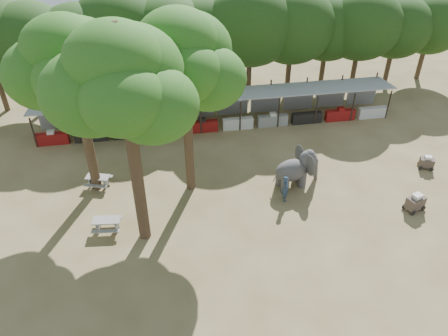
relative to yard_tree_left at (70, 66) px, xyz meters
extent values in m
plane|color=brown|center=(9.13, -7.19, -8.20)|extent=(100.00, 100.00, 0.00)
cube|color=#93969A|center=(9.13, 6.81, -5.70)|extent=(28.00, 2.99, 0.39)
cylinder|color=#2D2319|center=(-3.47, 5.46, -7.00)|extent=(0.12, 0.12, 2.40)
cylinder|color=#2D2319|center=(-3.47, 8.16, -6.80)|extent=(0.12, 0.12, 2.80)
cube|color=maroon|center=(-3.47, 5.71, -7.75)|extent=(2.38, 0.50, 0.90)
cube|color=gray|center=(-3.47, 8.11, -7.20)|extent=(2.52, 0.12, 2.00)
cylinder|color=#2D2319|center=(-0.67, 5.46, -7.00)|extent=(0.12, 0.12, 2.40)
cylinder|color=#2D2319|center=(-0.67, 8.16, -6.80)|extent=(0.12, 0.12, 2.80)
cube|color=black|center=(-0.67, 5.71, -7.75)|extent=(2.38, 0.50, 0.90)
cube|color=gray|center=(-0.67, 8.11, -7.20)|extent=(2.52, 0.12, 2.00)
cylinder|color=#2D2319|center=(2.13, 5.46, -7.00)|extent=(0.12, 0.12, 2.40)
cylinder|color=#2D2319|center=(2.13, 8.16, -6.80)|extent=(0.12, 0.12, 2.80)
cube|color=black|center=(2.13, 5.71, -7.75)|extent=(2.38, 0.50, 0.90)
cube|color=gray|center=(2.13, 8.11, -7.20)|extent=(2.52, 0.12, 2.00)
cylinder|color=#2D2319|center=(4.93, 5.46, -7.00)|extent=(0.12, 0.12, 2.40)
cylinder|color=#2D2319|center=(4.93, 8.16, -6.80)|extent=(0.12, 0.12, 2.80)
cube|color=silver|center=(4.93, 5.71, -7.75)|extent=(2.38, 0.50, 0.90)
cube|color=gray|center=(4.93, 8.11, -7.20)|extent=(2.52, 0.12, 2.00)
cylinder|color=#2D2319|center=(7.73, 5.46, -7.00)|extent=(0.12, 0.12, 2.40)
cylinder|color=#2D2319|center=(7.73, 8.16, -6.80)|extent=(0.12, 0.12, 2.80)
cube|color=maroon|center=(7.73, 5.71, -7.75)|extent=(2.38, 0.50, 0.90)
cube|color=gray|center=(7.73, 8.11, -7.20)|extent=(2.52, 0.12, 2.00)
cylinder|color=#2D2319|center=(10.53, 5.46, -7.00)|extent=(0.12, 0.12, 2.40)
cylinder|color=#2D2319|center=(10.53, 8.16, -6.80)|extent=(0.12, 0.12, 2.80)
cube|color=silver|center=(10.53, 5.71, -7.75)|extent=(2.38, 0.50, 0.90)
cube|color=gray|center=(10.53, 8.11, -7.20)|extent=(2.52, 0.12, 2.00)
cylinder|color=#2D2319|center=(13.33, 5.46, -7.00)|extent=(0.12, 0.12, 2.40)
cylinder|color=#2D2319|center=(13.33, 8.16, -6.80)|extent=(0.12, 0.12, 2.80)
cube|color=gray|center=(13.33, 5.71, -7.75)|extent=(2.38, 0.50, 0.90)
cube|color=gray|center=(13.33, 8.11, -7.20)|extent=(2.52, 0.12, 2.00)
cylinder|color=#2D2319|center=(16.13, 5.46, -7.00)|extent=(0.12, 0.12, 2.40)
cylinder|color=#2D2319|center=(16.13, 8.16, -6.80)|extent=(0.12, 0.12, 2.80)
cube|color=black|center=(16.13, 5.71, -7.75)|extent=(2.38, 0.50, 0.90)
cube|color=gray|center=(16.13, 8.11, -7.20)|extent=(2.52, 0.12, 2.00)
cylinder|color=#2D2319|center=(18.93, 5.46, -7.00)|extent=(0.12, 0.12, 2.40)
cylinder|color=#2D2319|center=(18.93, 8.16, -6.80)|extent=(0.12, 0.12, 2.80)
cube|color=maroon|center=(18.93, 5.71, -7.75)|extent=(2.38, 0.50, 0.90)
cube|color=gray|center=(18.93, 8.11, -7.20)|extent=(2.52, 0.12, 2.00)
cylinder|color=#2D2319|center=(21.73, 5.46, -7.00)|extent=(0.12, 0.12, 2.40)
cylinder|color=#2D2319|center=(21.73, 8.16, -6.80)|extent=(0.12, 0.12, 2.80)
cube|color=silver|center=(21.73, 5.71, -7.75)|extent=(2.38, 0.50, 0.90)
cube|color=gray|center=(21.73, 8.11, -7.20)|extent=(2.52, 0.12, 2.00)
cylinder|color=#332316|center=(0.13, -0.19, -3.60)|extent=(0.60, 0.60, 9.20)
cone|color=#332316|center=(0.13, -0.19, 1.00)|extent=(0.57, 0.57, 2.88)
ellipsoid|color=#1C5113|center=(-1.27, 0.11, -0.38)|extent=(4.80, 4.80, 3.94)
ellipsoid|color=#1C5113|center=(1.33, -0.79, -0.78)|extent=(4.20, 4.20, 3.44)
ellipsoid|color=#1C5113|center=(0.33, 0.91, 0.22)|extent=(5.20, 5.20, 4.26)
ellipsoid|color=#1C5113|center=(0.13, -1.49, -0.08)|extent=(3.80, 3.80, 3.12)
ellipsoid|color=#1C5113|center=(-0.17, 0.01, 1.02)|extent=(4.40, 4.40, 3.61)
cylinder|color=#332316|center=(3.13, -5.19, -3.00)|extent=(0.64, 0.64, 10.40)
cone|color=#332316|center=(3.13, -5.19, 2.20)|extent=(0.61, 0.61, 3.25)
ellipsoid|color=#1C5113|center=(1.73, -4.89, 0.64)|extent=(4.80, 4.80, 3.94)
ellipsoid|color=#1C5113|center=(4.33, -5.79, 0.24)|extent=(4.20, 4.20, 3.44)
ellipsoid|color=#1C5113|center=(3.33, -4.09, 1.24)|extent=(5.20, 5.20, 4.26)
ellipsoid|color=#1C5113|center=(3.13, -6.49, 0.94)|extent=(3.80, 3.80, 3.12)
ellipsoid|color=#1C5113|center=(2.83, -4.99, 2.04)|extent=(4.40, 4.40, 3.61)
cylinder|color=#332316|center=(6.13, -1.19, -3.40)|extent=(0.56, 0.56, 9.60)
cone|color=#332316|center=(6.13, -1.19, 1.40)|extent=(0.53, 0.53, 3.00)
ellipsoid|color=#1C5113|center=(4.73, -0.89, -0.04)|extent=(4.80, 4.80, 3.94)
ellipsoid|color=#1C5113|center=(7.33, -1.79, -0.44)|extent=(4.20, 4.20, 3.44)
ellipsoid|color=#1C5113|center=(6.33, -0.09, 0.56)|extent=(5.20, 5.20, 4.26)
ellipsoid|color=#1C5113|center=(6.13, -2.49, 0.26)|extent=(3.80, 3.80, 3.12)
ellipsoid|color=#1C5113|center=(5.83, -0.99, 1.36)|extent=(4.40, 4.40, 3.61)
cylinder|color=#332316|center=(-7.53, 11.81, -6.33)|extent=(0.44, 0.44, 3.74)
cylinder|color=#332316|center=(-4.20, 11.81, -6.33)|extent=(0.44, 0.44, 3.74)
ellipsoid|color=black|center=(-4.20, 11.81, -2.68)|extent=(6.46, 5.95, 5.61)
cylinder|color=#332316|center=(-0.87, 11.81, -6.33)|extent=(0.44, 0.44, 3.74)
ellipsoid|color=black|center=(-0.87, 11.81, -2.68)|extent=(6.46, 5.95, 5.61)
cylinder|color=#332316|center=(2.47, 11.81, -6.33)|extent=(0.44, 0.44, 3.74)
ellipsoid|color=black|center=(2.47, 11.81, -2.68)|extent=(6.46, 5.95, 5.61)
cylinder|color=#332316|center=(5.80, 11.81, -6.33)|extent=(0.44, 0.44, 3.74)
ellipsoid|color=black|center=(5.80, 11.81, -2.68)|extent=(6.46, 5.95, 5.61)
cylinder|color=#332316|center=(9.13, 11.81, -6.33)|extent=(0.44, 0.44, 3.74)
ellipsoid|color=black|center=(9.13, 11.81, -2.68)|extent=(6.46, 5.95, 5.61)
cylinder|color=#332316|center=(12.47, 11.81, -6.33)|extent=(0.44, 0.44, 3.74)
ellipsoid|color=black|center=(12.47, 11.81, -2.68)|extent=(6.46, 5.95, 5.61)
cylinder|color=#332316|center=(15.80, 11.81, -6.33)|extent=(0.44, 0.44, 3.74)
ellipsoid|color=black|center=(15.80, 11.81, -2.68)|extent=(6.46, 5.95, 5.61)
cylinder|color=#332316|center=(19.13, 11.81, -6.33)|extent=(0.44, 0.44, 3.74)
ellipsoid|color=black|center=(19.13, 11.81, -2.68)|extent=(6.46, 5.95, 5.61)
cylinder|color=#332316|center=(22.47, 11.81, -6.33)|extent=(0.44, 0.44, 3.74)
ellipsoid|color=black|center=(22.47, 11.81, -2.68)|extent=(6.46, 5.95, 5.61)
cylinder|color=#332316|center=(25.80, 11.81, -6.33)|extent=(0.44, 0.44, 3.74)
ellipsoid|color=black|center=(25.80, 11.81, -2.68)|extent=(6.46, 5.95, 5.61)
cylinder|color=#332316|center=(29.13, 11.81, -6.33)|extent=(0.44, 0.44, 3.74)
ellipsoid|color=black|center=(29.13, 11.81, -2.68)|extent=(6.46, 5.95, 5.61)
ellipsoid|color=#3E3B3C|center=(12.55, -2.01, -7.01)|extent=(2.50, 1.78, 1.47)
cylinder|color=#3E3B3C|center=(12.01, -2.48, -7.58)|extent=(0.62, 0.62, 1.24)
cylinder|color=#3E3B3C|center=(11.86, -1.80, -7.58)|extent=(0.62, 0.62, 1.24)
cylinder|color=#3E3B3C|center=(13.23, -2.22, -7.58)|extent=(0.62, 0.62, 1.24)
cylinder|color=#3E3B3C|center=(13.09, -1.54, -7.58)|extent=(0.62, 0.62, 1.24)
ellipsoid|color=#3E3B3C|center=(13.60, -1.78, -6.49)|extent=(1.44, 1.26, 1.36)
ellipsoid|color=#3E3B3C|center=(13.54, -2.48, -6.45)|extent=(0.44, 1.14, 1.40)
ellipsoid|color=#3E3B3C|center=(13.26, -1.18, -6.45)|extent=(0.44, 1.14, 1.40)
cone|color=#3E3B3C|center=(14.25, -1.64, -7.43)|extent=(0.66, 0.66, 1.54)
imported|color=#26384C|center=(11.75, -3.40, -7.31)|extent=(0.47, 0.67, 1.78)
cube|color=gray|center=(1.04, -4.37, -7.45)|extent=(1.63, 0.89, 0.06)
cube|color=gray|center=(0.52, -4.32, -7.84)|extent=(0.17, 0.63, 0.73)
cube|color=gray|center=(1.56, -4.43, -7.84)|extent=(0.17, 0.63, 0.73)
cube|color=gray|center=(0.98, -4.94, -7.76)|extent=(1.58, 0.42, 0.05)
cube|color=gray|center=(1.10, -3.80, -7.76)|extent=(1.58, 0.42, 0.05)
cube|color=gray|center=(0.26, -0.07, -7.48)|extent=(1.64, 1.10, 0.06)
cube|color=gray|center=(-0.22, 0.07, -7.85)|extent=(0.27, 0.60, 0.70)
cube|color=gray|center=(0.74, -0.22, -7.85)|extent=(0.27, 0.60, 0.70)
cube|color=gray|center=(0.10, -0.60, -7.78)|extent=(1.51, 0.67, 0.05)
cube|color=gray|center=(0.42, 0.45, -7.78)|extent=(1.51, 0.67, 0.05)
cube|color=#3D2F28|center=(19.23, -5.56, -7.66)|extent=(1.24, 0.97, 0.76)
cylinder|color=black|center=(18.94, -6.04, -8.04)|extent=(0.33, 0.17, 0.32)
cylinder|color=black|center=(19.76, -5.75, -8.04)|extent=(0.33, 0.17, 0.32)
cylinder|color=black|center=(18.70, -5.37, -8.04)|extent=(0.33, 0.17, 0.32)
cylinder|color=black|center=(19.52, -5.08, -8.04)|extent=(0.33, 0.17, 0.32)
cube|color=silver|center=(19.23, -5.56, -7.17)|extent=(0.65, 0.59, 0.27)
cube|color=#3D2F28|center=(22.25, -1.66, -7.75)|extent=(1.04, 0.84, 0.63)
cylinder|color=black|center=(21.80, -1.81, -8.06)|extent=(0.27, 0.15, 0.27)
cylinder|color=black|center=(22.47, -2.07, -8.06)|extent=(0.27, 0.15, 0.27)
cylinder|color=black|center=(22.02, -1.25, -8.06)|extent=(0.27, 0.15, 0.27)
cylinder|color=black|center=(22.69, -1.52, -8.06)|extent=(0.27, 0.15, 0.27)
cube|color=silver|center=(22.25, -1.66, -7.34)|extent=(0.55, 0.50, 0.23)
camera|label=1|loc=(4.63, -23.54, 9.21)|focal=35.00mm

